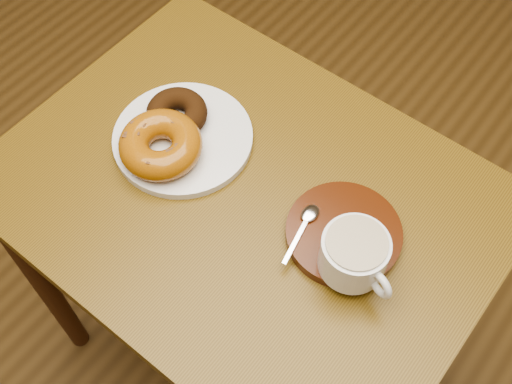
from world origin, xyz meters
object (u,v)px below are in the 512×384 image
Objects in this scene: saucer at (344,234)px; coffee_cup at (355,254)px; cafe_table at (247,228)px; donut_plate at (183,138)px.

coffee_cup is at bearing -45.49° from saucer.
coffee_cup is at bearing -3.09° from cafe_table.
coffee_cup reaches higher than donut_plate.
donut_plate is 1.32× the size of saucer.
saucer reaches higher than cafe_table.
donut_plate is 1.84× the size of coffee_cup.
saucer is 1.39× the size of coffee_cup.
cafe_table is at bearing -6.20° from donut_plate.
donut_plate is at bearing -165.76° from coffee_cup.
donut_plate is 0.30m from saucer.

